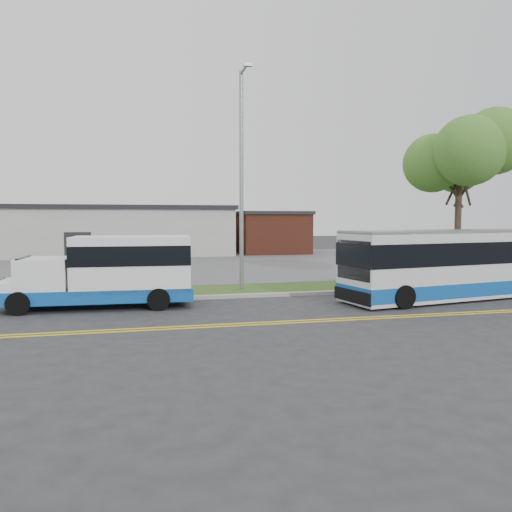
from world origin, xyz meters
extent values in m
plane|color=#28282B|center=(0.00, 0.00, 0.00)|extent=(140.00, 140.00, 0.00)
cube|color=gold|center=(0.00, -3.85, 0.01)|extent=(70.00, 0.12, 0.01)
cube|color=gold|center=(0.00, -4.15, 0.01)|extent=(70.00, 0.12, 0.01)
cube|color=#9E9B93|center=(0.00, 1.10, 0.07)|extent=(80.00, 0.30, 0.15)
cube|color=#304316|center=(0.00, 2.90, 0.05)|extent=(80.00, 3.30, 0.10)
cube|color=#4C4C4F|center=(0.00, 17.00, 0.05)|extent=(80.00, 25.00, 0.10)
cube|color=#9E9E99|center=(-6.00, 27.00, 2.00)|extent=(25.00, 10.00, 4.00)
cube|color=black|center=(-6.00, 27.00, 4.17)|extent=(25.40, 10.40, 0.35)
cube|color=black|center=(-6.00, 22.05, 1.10)|extent=(2.00, 0.15, 2.20)
cube|color=brown|center=(10.50, 26.00, 1.80)|extent=(6.00, 7.00, 3.60)
cube|color=black|center=(10.50, 26.00, 3.75)|extent=(6.30, 7.30, 0.30)
cylinder|color=#3B2920|center=(14.00, 3.00, 2.48)|extent=(0.32, 0.32, 4.76)
ellipsoid|color=#417027|center=(14.00, 3.00, 6.22)|extent=(5.20, 5.20, 4.42)
cylinder|color=gray|center=(3.00, 2.80, 4.85)|extent=(0.18, 0.18, 9.50)
cylinder|color=gray|center=(3.00, 2.10, 9.50)|extent=(0.12, 1.40, 0.12)
cube|color=gray|center=(3.00, 1.45, 9.45)|extent=(0.35, 0.18, 0.12)
cube|color=#0E4B9F|center=(-2.72, 0.09, 0.52)|extent=(6.50, 2.42, 0.47)
cube|color=white|center=(-1.69, 0.05, 1.60)|extent=(4.24, 2.33, 1.98)
cube|color=black|center=(-1.69, 0.05, 1.94)|extent=(4.26, 2.37, 0.71)
cube|color=white|center=(-4.70, 0.17, 1.27)|extent=(1.78, 2.10, 1.13)
cube|color=black|center=(-5.41, 0.20, 1.46)|extent=(0.17, 1.80, 0.85)
cube|color=white|center=(-5.74, 0.21, 0.80)|extent=(1.02, 1.97, 0.52)
cube|color=black|center=(-6.17, 0.23, 0.52)|extent=(0.22, 1.94, 0.47)
sphere|color=#FFD88C|center=(-6.18, 0.94, 0.76)|extent=(0.20, 0.20, 0.19)
cylinder|color=black|center=(-5.40, -0.82, 0.40)|extent=(0.80, 0.30, 0.79)
cylinder|color=black|center=(-5.32, 1.21, 0.40)|extent=(0.80, 0.30, 0.79)
cylinder|color=black|center=(-0.78, -1.01, 0.40)|extent=(0.80, 0.30, 0.79)
cylinder|color=black|center=(-0.70, 1.03, 0.40)|extent=(0.80, 0.30, 0.79)
cube|color=silver|center=(11.09, -1.09, 1.40)|extent=(10.20, 3.93, 2.63)
cube|color=#0E4B9F|center=(11.09, -1.09, 0.50)|extent=(10.22, 3.95, 0.54)
cube|color=black|center=(11.09, -1.09, 1.90)|extent=(10.24, 3.97, 0.86)
cube|color=black|center=(6.23, -1.93, 1.72)|extent=(0.44, 2.07, 1.45)
cube|color=black|center=(6.16, -1.95, 0.41)|extent=(0.49, 2.25, 0.45)
cube|color=gray|center=(11.09, -1.09, 2.73)|extent=(10.20, 3.93, 0.11)
cylinder|color=black|center=(7.79, -2.75, 0.43)|extent=(0.91, 0.43, 0.87)
cylinder|color=black|center=(7.43, -0.64, 0.43)|extent=(0.91, 0.43, 0.87)
cylinder|color=black|center=(13.23, 0.36, 0.43)|extent=(0.91, 0.43, 0.87)
cylinder|color=black|center=(14.75, 0.62, 0.43)|extent=(0.91, 0.43, 0.87)
imported|color=#B7BBBF|center=(-2.43, 13.13, 0.87)|extent=(2.06, 4.82, 1.54)
camera|label=1|loc=(-1.47, -18.76, 3.24)|focal=35.00mm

